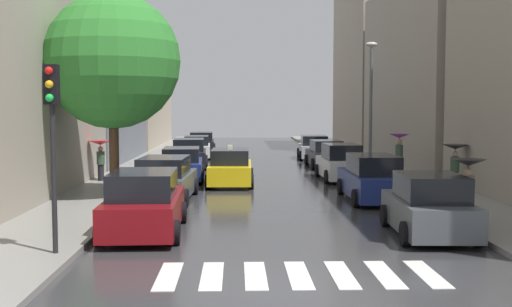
{
  "coord_description": "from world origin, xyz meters",
  "views": [
    {
      "loc": [
        -1.3,
        -11.69,
        3.49
      ],
      "look_at": [
        -0.21,
        22.49,
        0.96
      ],
      "focal_mm": 43.97,
      "sensor_mm": 36.0,
      "label": 1
    }
  ],
  "objects_px": {
    "street_tree_left": "(113,61)",
    "parked_car_right_second": "(372,179)",
    "parked_car_right_fifth": "(314,148)",
    "pedestrian_by_kerb": "(468,176)",
    "parked_car_left_fourth": "(189,154)",
    "parked_car_left_fifth": "(197,148)",
    "parked_car_right_nearest": "(429,207)",
    "taxi_midroad": "(230,168)",
    "parked_car_left_third": "(182,165)",
    "traffic_light_left_corner": "(52,116)",
    "parked_car_right_third": "(341,163)",
    "lamp_post_right": "(371,97)",
    "pedestrian_foreground": "(455,156)",
    "parked_car_left_second": "(165,180)",
    "pedestrian_far_side": "(399,145)",
    "parked_car_right_fourth": "(326,155)",
    "pedestrian_near_tree": "(101,151)",
    "parked_car_left_sixth": "(202,143)",
    "parked_car_left_nearest": "(144,204)"
  },
  "relations": [
    {
      "from": "parked_car_right_fifth",
      "to": "pedestrian_by_kerb",
      "type": "relative_size",
      "value": 2.5
    },
    {
      "from": "parked_car_right_second",
      "to": "parked_car_right_fifth",
      "type": "distance_m",
      "value": 18.91
    },
    {
      "from": "parked_car_left_fourth",
      "to": "parked_car_left_fifth",
      "type": "height_order",
      "value": "parked_car_left_fourth"
    },
    {
      "from": "parked_car_right_second",
      "to": "parked_car_left_third",
      "type": "bearing_deg",
      "value": 49.09
    },
    {
      "from": "parked_car_right_fifth",
      "to": "pedestrian_near_tree",
      "type": "relative_size",
      "value": 2.52
    },
    {
      "from": "parked_car_left_second",
      "to": "pedestrian_foreground",
      "type": "relative_size",
      "value": 2.63
    },
    {
      "from": "parked_car_left_second",
      "to": "parked_car_right_fifth",
      "type": "relative_size",
      "value": 1.05
    },
    {
      "from": "parked_car_left_third",
      "to": "taxi_midroad",
      "type": "height_order",
      "value": "taxi_midroad"
    },
    {
      "from": "pedestrian_near_tree",
      "to": "street_tree_left",
      "type": "distance_m",
      "value": 6.56
    },
    {
      "from": "parked_car_left_fifth",
      "to": "lamp_post_right",
      "type": "bearing_deg",
      "value": -141.39
    },
    {
      "from": "parked_car_left_third",
      "to": "pedestrian_by_kerb",
      "type": "distance_m",
      "value": 15.11
    },
    {
      "from": "pedestrian_by_kerb",
      "to": "parked_car_left_sixth",
      "type": "bearing_deg",
      "value": -40.24
    },
    {
      "from": "parked_car_left_third",
      "to": "taxi_midroad",
      "type": "xyz_separation_m",
      "value": [
        2.33,
        -1.8,
        0.02
      ]
    },
    {
      "from": "parked_car_left_fifth",
      "to": "pedestrian_foreground",
      "type": "bearing_deg",
      "value": -149.48
    },
    {
      "from": "parked_car_left_fifth",
      "to": "traffic_light_left_corner",
      "type": "height_order",
      "value": "traffic_light_left_corner"
    },
    {
      "from": "taxi_midroad",
      "to": "lamp_post_right",
      "type": "bearing_deg",
      "value": -61.0
    },
    {
      "from": "pedestrian_far_side",
      "to": "traffic_light_left_corner",
      "type": "distance_m",
      "value": 19.5
    },
    {
      "from": "street_tree_left",
      "to": "parked_car_right_second",
      "type": "bearing_deg",
      "value": -1.6
    },
    {
      "from": "parked_car_left_second",
      "to": "pedestrian_far_side",
      "type": "height_order",
      "value": "pedestrian_far_side"
    },
    {
      "from": "parked_car_right_nearest",
      "to": "taxi_midroad",
      "type": "relative_size",
      "value": 0.94
    },
    {
      "from": "parked_car_right_second",
      "to": "street_tree_left",
      "type": "bearing_deg",
      "value": 88.29
    },
    {
      "from": "parked_car_left_third",
      "to": "traffic_light_left_corner",
      "type": "height_order",
      "value": "traffic_light_left_corner"
    },
    {
      "from": "parked_car_left_nearest",
      "to": "parked_car_right_fourth",
      "type": "relative_size",
      "value": 1.11
    },
    {
      "from": "parked_car_left_nearest",
      "to": "parked_car_left_fifth",
      "type": "relative_size",
      "value": 1.09
    },
    {
      "from": "parked_car_right_nearest",
      "to": "parked_car_right_fifth",
      "type": "height_order",
      "value": "parked_car_right_nearest"
    },
    {
      "from": "pedestrian_foreground",
      "to": "pedestrian_by_kerb",
      "type": "bearing_deg",
      "value": 153.15
    },
    {
      "from": "parked_car_right_fifth",
      "to": "pedestrian_near_tree",
      "type": "distance_m",
      "value": 17.65
    },
    {
      "from": "parked_car_right_fifth",
      "to": "traffic_light_left_corner",
      "type": "xyz_separation_m",
      "value": [
        -9.4,
        -27.72,
        2.54
      ]
    },
    {
      "from": "parked_car_left_fourth",
      "to": "traffic_light_left_corner",
      "type": "distance_m",
      "value": 21.77
    },
    {
      "from": "parked_car_right_second",
      "to": "pedestrian_near_tree",
      "type": "bearing_deg",
      "value": 63.96
    },
    {
      "from": "parked_car_right_nearest",
      "to": "parked_car_right_third",
      "type": "xyz_separation_m",
      "value": [
        -0.21,
        13.07,
        0.02
      ]
    },
    {
      "from": "parked_car_right_second",
      "to": "parked_car_right_third",
      "type": "height_order",
      "value": "parked_car_right_third"
    },
    {
      "from": "pedestrian_by_kerb",
      "to": "street_tree_left",
      "type": "height_order",
      "value": "street_tree_left"
    },
    {
      "from": "parked_car_right_fourth",
      "to": "parked_car_right_second",
      "type": "bearing_deg",
      "value": 178.19
    },
    {
      "from": "parked_car_left_third",
      "to": "pedestrian_far_side",
      "type": "distance_m",
      "value": 10.43
    },
    {
      "from": "parked_car_left_fourth",
      "to": "parked_car_right_third",
      "type": "xyz_separation_m",
      "value": [
        7.7,
        -6.2,
        0.02
      ]
    },
    {
      "from": "pedestrian_near_tree",
      "to": "parked_car_left_nearest",
      "type": "bearing_deg",
      "value": -67.73
    },
    {
      "from": "parked_car_right_third",
      "to": "parked_car_right_second",
      "type": "bearing_deg",
      "value": 179.66
    },
    {
      "from": "parked_car_left_fourth",
      "to": "parked_car_right_fourth",
      "type": "bearing_deg",
      "value": -91.17
    },
    {
      "from": "parked_car_left_fifth",
      "to": "parked_car_right_third",
      "type": "height_order",
      "value": "parked_car_right_third"
    },
    {
      "from": "parked_car_right_fourth",
      "to": "street_tree_left",
      "type": "xyz_separation_m",
      "value": [
        -9.74,
        -12.7,
        4.43
      ]
    },
    {
      "from": "parked_car_right_nearest",
      "to": "pedestrian_far_side",
      "type": "bearing_deg",
      "value": -8.57
    },
    {
      "from": "parked_car_right_fourth",
      "to": "taxi_midroad",
      "type": "xyz_separation_m",
      "value": [
        -5.46,
        -8.15,
        0.02
      ]
    },
    {
      "from": "parked_car_right_third",
      "to": "pedestrian_by_kerb",
      "type": "relative_size",
      "value": 2.42
    },
    {
      "from": "traffic_light_left_corner",
      "to": "parked_car_left_fifth",
      "type": "bearing_deg",
      "value": 87.02
    },
    {
      "from": "parked_car_left_fourth",
      "to": "pedestrian_by_kerb",
      "type": "height_order",
      "value": "pedestrian_by_kerb"
    },
    {
      "from": "parked_car_left_sixth",
      "to": "parked_car_right_fifth",
      "type": "distance_m",
      "value": 9.9
    },
    {
      "from": "parked_car_right_third",
      "to": "pedestrian_near_tree",
      "type": "bearing_deg",
      "value": 94.65
    },
    {
      "from": "parked_car_right_fourth",
      "to": "pedestrian_near_tree",
      "type": "distance_m",
      "value": 13.64
    },
    {
      "from": "parked_car_right_second",
      "to": "parked_car_right_fourth",
      "type": "height_order",
      "value": "parked_car_right_second"
    }
  ]
}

